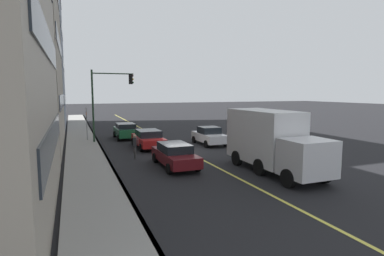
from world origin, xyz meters
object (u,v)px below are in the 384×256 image
at_px(car_white, 209,136).
at_px(pedestrian_with_backpack, 135,144).
at_px(car_red, 148,138).
at_px(car_maroon, 175,155).
at_px(truck_white, 271,140).
at_px(traffic_light_mast, 108,94).
at_px(street_sign_post, 87,122).
at_px(car_green, 125,130).

relative_size(car_white, pedestrian_with_backpack, 2.44).
xyz_separation_m(car_red, pedestrian_with_backpack, (-3.57, 1.74, 0.19)).
height_order(car_maroon, truck_white, truck_white).
bearing_deg(pedestrian_with_backpack, truck_white, -133.91).
relative_size(car_white, truck_white, 0.56).
height_order(car_white, traffic_light_mast, traffic_light_mast).
xyz_separation_m(car_red, truck_white, (-9.81, -4.74, 1.03)).
xyz_separation_m(traffic_light_mast, street_sign_post, (1.42, 1.78, -2.50)).
bearing_deg(pedestrian_with_backpack, car_green, -5.26).
height_order(car_maroon, car_green, car_green).
bearing_deg(car_green, car_red, -170.94).
relative_size(car_maroon, truck_white, 0.66).
distance_m(car_red, traffic_light_mast, 5.79).
bearing_deg(street_sign_post, traffic_light_mast, -128.48).
height_order(car_maroon, traffic_light_mast, traffic_light_mast).
distance_m(car_green, traffic_light_mast, 4.36).
bearing_deg(traffic_light_mast, car_white, -117.87).
relative_size(car_red, traffic_light_mast, 0.73).
relative_size(car_maroon, pedestrian_with_backpack, 2.86).
height_order(car_red, traffic_light_mast, traffic_light_mast).
bearing_deg(car_green, street_sign_post, 97.50).
bearing_deg(car_red, truck_white, -154.21).
xyz_separation_m(car_maroon, street_sign_post, (11.94, 4.44, 1.08)).
distance_m(pedestrian_with_backpack, street_sign_post, 9.16).
xyz_separation_m(car_green, street_sign_post, (-0.46, 3.53, 1.03)).
distance_m(car_maroon, street_sign_post, 12.79).
bearing_deg(pedestrian_with_backpack, car_red, -26.00).
relative_size(car_white, traffic_light_mast, 0.62).
height_order(car_white, street_sign_post, street_sign_post).
distance_m(pedestrian_with_backpack, traffic_light_mast, 8.08).
bearing_deg(car_white, pedestrian_with_backpack, 114.36).
xyz_separation_m(car_green, car_red, (-5.61, -0.89, -0.03)).
distance_m(car_maroon, car_red, 6.80).
bearing_deg(car_green, car_maroon, -175.81).
distance_m(car_green, car_red, 5.68).
distance_m(car_red, street_sign_post, 6.87).
xyz_separation_m(car_white, truck_white, (-9.38, 0.47, 1.03)).
bearing_deg(car_white, car_maroon, 140.84).
bearing_deg(car_red, traffic_light_mast, 35.32).
bearing_deg(car_maroon, pedestrian_with_backpack, 28.52).
relative_size(car_maroon, traffic_light_mast, 0.73).
relative_size(car_red, street_sign_post, 1.50).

